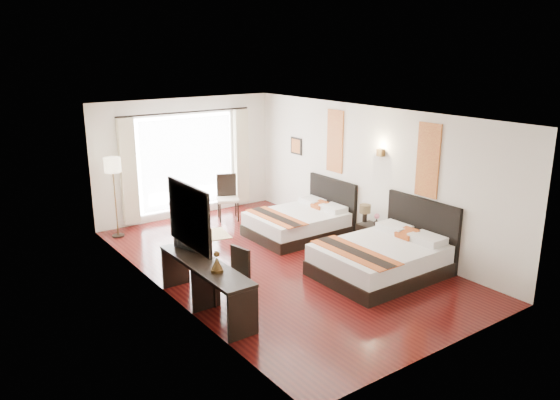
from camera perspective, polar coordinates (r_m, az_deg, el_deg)
floor at (r=10.32m, az=-0.14°, el=-6.62°), size 4.50×7.50×0.01m
ceiling at (r=9.62m, az=-0.15°, el=8.98°), size 4.50×7.50×0.02m
wall_headboard at (r=11.29m, az=9.18°, el=2.62°), size 0.01×7.50×2.80m
wall_desk at (r=8.81m, az=-12.12°, el=-1.25°), size 0.01×7.50×2.80m
wall_window at (r=13.03m, az=-9.79°, el=4.35°), size 4.50×0.01×2.80m
wall_entry at (r=7.30m, az=17.26°, el=-5.21°), size 4.50×0.01×2.80m
window_glass at (r=13.04m, az=-9.74°, el=3.90°), size 2.40×0.02×2.20m
sheer_curtain at (r=12.98m, az=-9.62°, el=3.86°), size 2.30×0.02×2.10m
drape_left at (r=12.40m, az=-15.55°, el=2.85°), size 0.35×0.14×2.35m
drape_right at (r=13.64m, az=-4.06°, el=4.52°), size 0.35×0.14×2.35m
art_panel_near at (r=10.18m, az=15.20°, el=4.01°), size 0.03×0.50×1.35m
art_panel_far at (r=11.91m, az=5.77°, el=6.12°), size 0.03×0.50×1.35m
wall_sconce at (r=10.89m, az=10.48°, el=4.88°), size 0.10×0.14×0.14m
mirror_frame at (r=8.03m, az=-9.51°, el=-1.68°), size 0.04×1.25×0.95m
mirror_glass at (r=8.04m, az=-9.35°, el=-1.65°), size 0.01×1.12×0.82m
bed_near at (r=9.89m, az=10.74°, el=-5.90°), size 2.20×1.71×1.24m
bed_far at (r=11.72m, az=2.13°, el=-2.31°), size 2.00×1.56×1.13m
nightstand at (r=11.20m, az=9.43°, el=-3.70°), size 0.39×0.49×0.47m
table_lamp at (r=11.12m, az=8.88°, el=-1.06°), size 0.23×0.23×0.36m
vase at (r=11.04m, az=10.06°, el=-2.17°), size 0.16×0.16×0.15m
console_desk at (r=8.54m, az=-7.75°, el=-8.94°), size 0.50×2.20×0.76m
television at (r=8.78m, az=-9.48°, el=-4.09°), size 0.40×0.75×0.44m
bronze_figurine at (r=8.03m, az=-6.61°, el=-6.52°), size 0.22×0.22×0.28m
desk_chair at (r=8.60m, az=-4.96°, el=-9.33°), size 0.51×0.51×0.94m
floor_lamp at (r=11.84m, az=-17.07°, el=3.00°), size 0.35×0.35×1.72m
side_table at (r=12.36m, az=-10.29°, el=-1.56°), size 0.52×0.52×0.60m
fruit_bowl at (r=12.27m, az=-10.31°, el=-0.08°), size 0.30×0.30×0.06m
window_chair at (r=12.83m, az=-5.47°, el=-0.64°), size 0.65×0.65×1.06m
jute_rug at (r=11.85m, az=-8.22°, el=-3.73°), size 1.29×1.00×0.01m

